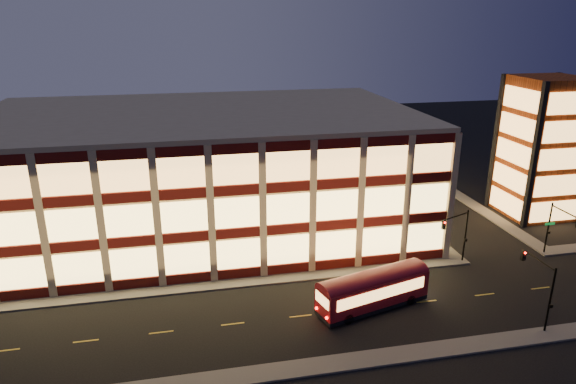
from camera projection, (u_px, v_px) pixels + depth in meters
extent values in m
plane|color=black|center=(247.00, 287.00, 50.06)|extent=(200.00, 200.00, 0.00)
cube|color=#514F4C|center=(215.00, 285.00, 50.39)|extent=(54.00, 2.00, 0.15)
cube|color=#514F4C|center=(397.00, 209.00, 70.21)|extent=(2.00, 30.00, 0.15)
cube|color=#514F4C|center=(470.00, 203.00, 72.33)|extent=(2.00, 30.00, 0.15)
cube|color=#514F4C|center=(269.00, 373.00, 38.01)|extent=(100.00, 2.00, 0.15)
cube|color=tan|center=(203.00, 171.00, 62.92)|extent=(50.00, 30.00, 14.00)
cube|color=tan|center=(200.00, 113.00, 60.55)|extent=(50.40, 30.40, 0.50)
cube|color=#470C0A|center=(214.00, 275.00, 51.01)|extent=(50.10, 0.25, 1.00)
cube|color=#FFD06B|center=(213.00, 256.00, 50.34)|extent=(49.00, 0.20, 3.00)
cube|color=#470C0A|center=(392.00, 205.00, 69.85)|extent=(0.25, 30.10, 1.00)
cube|color=#FFD06B|center=(393.00, 191.00, 69.16)|extent=(0.20, 29.00, 3.00)
cube|color=#470C0A|center=(212.00, 235.00, 49.57)|extent=(50.10, 0.25, 1.00)
cube|color=#FFD06B|center=(211.00, 215.00, 48.91)|extent=(49.00, 0.20, 3.00)
cube|color=#470C0A|center=(394.00, 174.00, 68.41)|extent=(0.25, 30.10, 1.00)
cube|color=#FFD06B|center=(395.00, 159.00, 67.72)|extent=(0.20, 29.00, 3.00)
cube|color=#470C0A|center=(210.00, 192.00, 48.14)|extent=(50.10, 0.25, 1.00)
cube|color=#FFD06B|center=(209.00, 170.00, 47.47)|extent=(49.00, 0.20, 3.00)
cube|color=#470C0A|center=(396.00, 142.00, 66.97)|extent=(0.25, 30.10, 1.00)
cube|color=#FFD06B|center=(397.00, 126.00, 66.28)|extent=(0.20, 29.00, 3.00)
cube|color=#8C3814|center=(542.00, 148.00, 65.95)|extent=(8.00, 8.00, 18.00)
cube|color=black|center=(534.00, 157.00, 61.47)|extent=(0.60, 0.60, 18.00)
cube|color=black|center=(496.00, 142.00, 68.87)|extent=(0.60, 0.60, 18.00)
cube|color=black|center=(548.00, 139.00, 70.42)|extent=(0.60, 0.60, 18.00)
cube|color=#FFB259|center=(554.00, 211.00, 64.53)|extent=(6.60, 0.16, 2.60)
cube|color=#FFB259|center=(506.00, 202.00, 67.51)|extent=(0.16, 6.60, 2.60)
cube|color=#FFB259|center=(559.00, 186.00, 63.41)|extent=(6.60, 0.16, 2.60)
cube|color=#FFB259|center=(509.00, 178.00, 66.40)|extent=(0.16, 6.60, 2.60)
cube|color=#FFB259|center=(563.00, 159.00, 62.30)|extent=(6.60, 0.16, 2.60)
cube|color=#FFB259|center=(513.00, 152.00, 65.29)|extent=(0.16, 6.60, 2.60)
cube|color=#FFB259|center=(568.00, 132.00, 61.19)|extent=(6.60, 0.16, 2.60)
cube|color=#FFB259|center=(517.00, 126.00, 64.18)|extent=(0.16, 6.60, 2.60)
cube|color=#FFB259|center=(574.00, 103.00, 60.08)|extent=(6.60, 0.16, 2.60)
cube|color=#FFB259|center=(521.00, 99.00, 63.07)|extent=(0.16, 6.60, 2.60)
cylinder|color=black|center=(465.00, 236.00, 54.36)|extent=(0.18, 0.18, 6.00)
cylinder|color=black|center=(456.00, 216.00, 52.45)|extent=(3.56, 1.63, 0.14)
cube|color=black|center=(444.00, 225.00, 51.58)|extent=(0.32, 0.32, 0.95)
sphere|color=#FF0C05|center=(445.00, 223.00, 51.31)|extent=(0.20, 0.20, 0.20)
cube|color=black|center=(466.00, 240.00, 54.31)|extent=(0.25, 0.18, 0.28)
cylinder|color=black|center=(548.00, 228.00, 56.29)|extent=(0.18, 0.18, 6.00)
cylinder|color=black|center=(565.00, 212.00, 53.56)|extent=(0.14, 4.00, 0.14)
cube|color=black|center=(549.00, 232.00, 56.24)|extent=(0.25, 0.18, 0.28)
cube|color=#0C7226|center=(550.00, 224.00, 55.96)|extent=(1.20, 0.06, 0.28)
cylinder|color=black|center=(550.00, 301.00, 42.06)|extent=(0.18, 0.18, 6.00)
cylinder|color=black|center=(539.00, 260.00, 43.02)|extent=(0.14, 4.00, 0.14)
cube|color=black|center=(523.00, 255.00, 45.04)|extent=(0.32, 0.32, 0.95)
sphere|color=#FF0C05|center=(525.00, 253.00, 44.77)|extent=(0.20, 0.20, 0.20)
cube|color=black|center=(551.00, 306.00, 42.00)|extent=(0.25, 0.18, 0.28)
cube|color=maroon|center=(373.00, 290.00, 46.05)|extent=(10.93, 5.38, 2.44)
cube|color=black|center=(372.00, 304.00, 46.52)|extent=(10.93, 5.38, 0.37)
cylinder|color=black|center=(348.00, 319.00, 44.04)|extent=(1.01, 0.56, 0.95)
cylinder|color=black|center=(334.00, 306.00, 46.00)|extent=(1.01, 0.56, 0.95)
cylinder|color=black|center=(410.00, 300.00, 46.97)|extent=(1.01, 0.56, 0.95)
cylinder|color=black|center=(394.00, 288.00, 48.94)|extent=(1.01, 0.56, 0.95)
cube|color=#FFB259|center=(382.00, 294.00, 44.81)|extent=(9.01, 2.54, 1.06)
cube|color=#FFB259|center=(364.00, 280.00, 47.09)|extent=(9.01, 2.54, 1.06)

